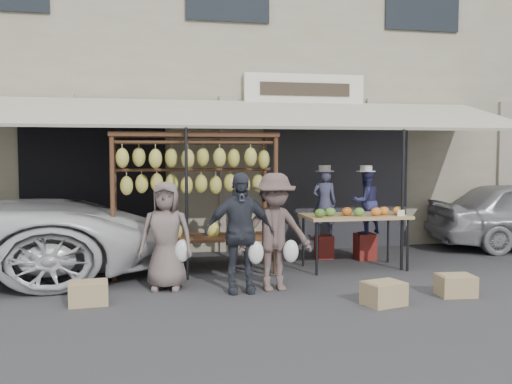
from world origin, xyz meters
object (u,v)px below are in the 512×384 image
(produce_table, at_px, (356,217))
(crate_near_b, at_px, (456,285))
(vendor_right, at_px, (366,202))
(customer_mid, at_px, (239,233))
(crate_far, at_px, (88,293))
(banana_rack, at_px, (194,175))
(vendor_left, at_px, (324,203))
(crate_near_a, at_px, (384,293))
(customer_right, at_px, (275,232))
(customer_left, at_px, (166,236))

(produce_table, distance_m, crate_near_b, 2.17)
(crate_near_b, bearing_deg, vendor_right, 93.58)
(customer_mid, distance_m, crate_far, 2.12)
(banana_rack, height_order, crate_far, banana_rack)
(vendor_left, height_order, crate_near_a, vendor_left)
(vendor_left, height_order, customer_right, customer_right)
(crate_near_a, bearing_deg, vendor_right, 71.80)
(customer_right, height_order, crate_far, customer_right)
(customer_left, relative_size, crate_near_b, 3.22)
(customer_right, relative_size, crate_far, 3.42)
(customer_right, height_order, crate_near_a, customer_right)
(vendor_left, xyz_separation_m, crate_near_b, (0.86, -2.97, -0.88))
(vendor_left, bearing_deg, vendor_right, 174.77)
(vendor_left, distance_m, vendor_right, 0.73)
(banana_rack, xyz_separation_m, vendor_left, (2.43, 0.76, -0.55))
(produce_table, bearing_deg, vendor_left, 100.70)
(customer_mid, xyz_separation_m, crate_near_a, (1.67, -1.03, -0.68))
(banana_rack, height_order, vendor_right, banana_rack)
(vendor_right, relative_size, crate_far, 2.40)
(crate_near_a, bearing_deg, customer_right, 138.30)
(banana_rack, xyz_separation_m, customer_right, (0.98, -1.39, -0.75))
(produce_table, bearing_deg, crate_near_a, -102.36)
(vendor_right, bearing_deg, customer_left, 10.63)
(customer_left, bearing_deg, banana_rack, 76.43)
(customer_right, distance_m, crate_near_b, 2.54)
(banana_rack, relative_size, produce_table, 1.53)
(vendor_left, bearing_deg, crate_far, 45.88)
(customer_left, height_order, customer_mid, customer_mid)
(produce_table, xyz_separation_m, vendor_left, (-0.20, 1.03, 0.14))
(crate_near_a, bearing_deg, vendor_left, 85.02)
(customer_left, distance_m, crate_near_b, 4.01)
(vendor_right, height_order, crate_near_b, vendor_right)
(vendor_left, distance_m, customer_left, 3.45)
(produce_table, height_order, crate_near_b, produce_table)
(banana_rack, relative_size, crate_far, 5.42)
(crate_near_a, distance_m, crate_near_b, 1.16)
(vendor_right, relative_size, customer_right, 0.70)
(banana_rack, bearing_deg, crate_near_b, -33.85)
(customer_mid, bearing_deg, crate_far, -171.38)
(customer_mid, relative_size, crate_near_a, 3.39)
(vendor_right, relative_size, customer_mid, 0.70)
(banana_rack, xyz_separation_m, vendor_right, (3.12, 0.52, -0.53))
(crate_near_b, bearing_deg, banana_rack, 146.15)
(vendor_left, xyz_separation_m, customer_left, (-2.93, -1.81, -0.26))
(vendor_left, xyz_separation_m, crate_far, (-3.94, -2.41, -0.87))
(customer_right, bearing_deg, crate_near_a, -44.19)
(vendor_left, height_order, vendor_right, same)
(crate_near_b, bearing_deg, produce_table, 109.01)
(vendor_right, distance_m, crate_far, 5.19)
(customer_left, bearing_deg, crate_near_b, -5.01)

